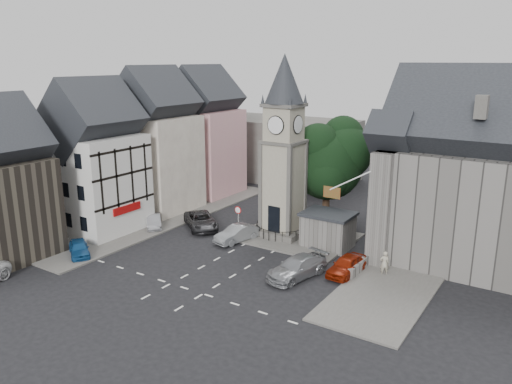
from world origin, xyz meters
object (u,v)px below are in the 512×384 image
Objects in this scene: car_west_blue at (79,248)px; car_east_red at (347,265)px; pedestrian at (384,263)px; stone_shelter at (328,230)px; clock_tower at (283,148)px.

car_east_red is at bearing -33.69° from car_west_blue.
pedestrian reaches higher than car_west_blue.
stone_shelter reaches higher than car_east_red.
car_west_blue is at bearing -141.19° from stone_shelter.
clock_tower reaches higher than car_east_red.
pedestrian is (10.94, -3.64, -7.16)m from clock_tower.
stone_shelter is 6.93m from pedestrian.
pedestrian is at bearing 32.81° from car_east_red.
clock_tower is 8.45× the size of pedestrian.
clock_tower is at bearing -7.20° from car_west_blue.
stone_shelter is at bearing 133.33° from car_east_red.
car_east_red is (20.00, 8.61, 0.09)m from car_west_blue.
car_west_blue is 24.56m from pedestrian.
car_east_red is at bearing -50.57° from stone_shelter.
stone_shelter reaches higher than pedestrian.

